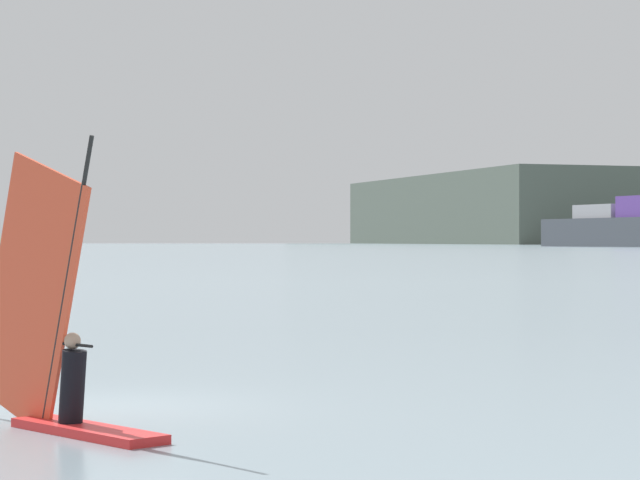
# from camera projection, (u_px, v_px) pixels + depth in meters

# --- Properties ---
(ground_plane) EXTENTS (4000.00, 4000.00, 0.00)m
(ground_plane) POSITION_uv_depth(u_px,v_px,m) (105.00, 407.00, 19.96)
(ground_plane) COLOR gray
(windsurfer) EXTENTS (2.96, 3.36, 4.03)m
(windsurfer) POSITION_uv_depth(u_px,v_px,m) (56.00, 349.00, 17.64)
(windsurfer) COLOR red
(windsurfer) RESTS_ON ground_plane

